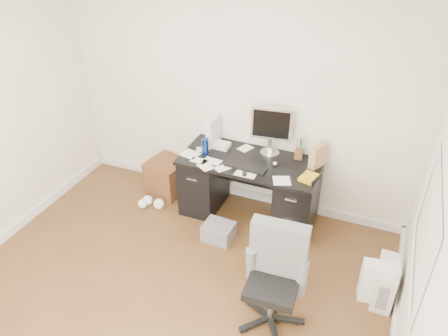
# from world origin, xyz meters

# --- Properties ---
(ground) EXTENTS (4.00, 4.00, 0.00)m
(ground) POSITION_xyz_m (0.00, 0.00, 0.00)
(ground) COLOR #4A2F17
(ground) RESTS_ON ground
(room_shell) EXTENTS (4.02, 4.02, 2.71)m
(room_shell) POSITION_xyz_m (0.03, 0.03, 1.66)
(room_shell) COLOR beige
(room_shell) RESTS_ON ground
(desk) EXTENTS (1.50, 0.70, 0.75)m
(desk) POSITION_xyz_m (0.30, 1.65, 0.40)
(desk) COLOR black
(desk) RESTS_ON ground
(loose_papers) EXTENTS (1.10, 0.60, 0.00)m
(loose_papers) POSITION_xyz_m (0.10, 1.60, 0.75)
(loose_papers) COLOR white
(loose_papers) RESTS_ON desk
(lcd_monitor) EXTENTS (0.47, 0.31, 0.56)m
(lcd_monitor) POSITION_xyz_m (0.45, 1.86, 1.03)
(lcd_monitor) COLOR silver
(lcd_monitor) RESTS_ON desk
(keyboard) EXTENTS (0.45, 0.18, 0.03)m
(keyboard) POSITION_xyz_m (0.31, 1.49, 0.76)
(keyboard) COLOR black
(keyboard) RESTS_ON desk
(computer_mouse) EXTENTS (0.06, 0.06, 0.05)m
(computer_mouse) POSITION_xyz_m (0.58, 1.64, 0.78)
(computer_mouse) COLOR silver
(computer_mouse) RESTS_ON desk
(travel_mug) EXTENTS (0.09, 0.09, 0.18)m
(travel_mug) POSITION_xyz_m (-0.20, 1.60, 0.84)
(travel_mug) COLOR navy
(travel_mug) RESTS_ON desk
(white_binder) EXTENTS (0.14, 0.29, 0.33)m
(white_binder) POSITION_xyz_m (-0.21, 1.84, 0.92)
(white_binder) COLOR silver
(white_binder) RESTS_ON desk
(magazine_file) EXTENTS (0.19, 0.24, 0.25)m
(magazine_file) POSITION_xyz_m (0.99, 1.81, 0.87)
(magazine_file) COLOR olive
(magazine_file) RESTS_ON desk
(pen_cup) EXTENTS (0.11, 0.11, 0.25)m
(pen_cup) POSITION_xyz_m (0.77, 1.89, 0.87)
(pen_cup) COLOR brown
(pen_cup) RESTS_ON desk
(yellow_book) EXTENTS (0.20, 0.23, 0.03)m
(yellow_book) POSITION_xyz_m (0.97, 1.53, 0.77)
(yellow_book) COLOR gold
(yellow_book) RESTS_ON desk
(paper_remote) EXTENTS (0.22, 0.18, 0.02)m
(paper_remote) POSITION_xyz_m (0.35, 1.39, 0.76)
(paper_remote) COLOR white
(paper_remote) RESTS_ON desk
(office_chair) EXTENTS (0.57, 0.57, 0.97)m
(office_chair) POSITION_xyz_m (0.98, 0.33, 0.48)
(office_chair) COLOR #585B58
(office_chair) RESTS_ON ground
(pc_tower) EXTENTS (0.19, 0.41, 0.40)m
(pc_tower) POSITION_xyz_m (1.86, 0.96, 0.20)
(pc_tower) COLOR beige
(pc_tower) RESTS_ON ground
(shopping_bag) EXTENTS (0.34, 0.26, 0.42)m
(shopping_bag) POSITION_xyz_m (1.80, 0.93, 0.21)
(shopping_bag) COLOR white
(shopping_bag) RESTS_ON ground
(wicker_basket) EXTENTS (0.50, 0.50, 0.43)m
(wicker_basket) POSITION_xyz_m (-0.79, 1.74, 0.21)
(wicker_basket) COLOR #4A2A16
(wicker_basket) RESTS_ON ground
(desk_printer) EXTENTS (0.33, 0.28, 0.19)m
(desk_printer) POSITION_xyz_m (0.14, 1.15, 0.09)
(desk_printer) COLOR slate
(desk_printer) RESTS_ON ground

